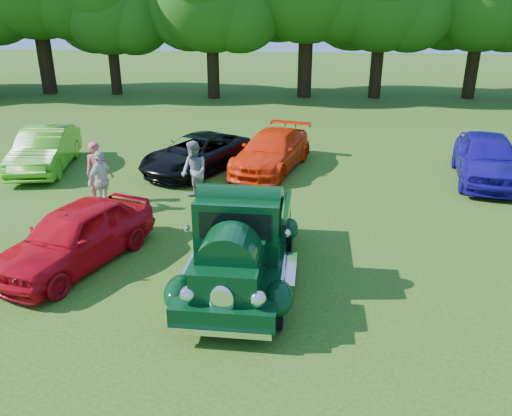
# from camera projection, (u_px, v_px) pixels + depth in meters

# --- Properties ---
(ground) EXTENTS (120.00, 120.00, 0.00)m
(ground) POSITION_uv_depth(u_px,v_px,m) (230.00, 282.00, 10.87)
(ground) COLOR #274710
(ground) RESTS_ON ground
(hero_pickup) EXTENTS (2.43, 5.21, 2.04)m
(hero_pickup) POSITION_uv_depth(u_px,v_px,m) (242.00, 241.00, 10.75)
(hero_pickup) COLOR black
(hero_pickup) RESTS_ON ground
(red_convertible) EXTENTS (2.95, 4.51, 1.43)m
(red_convertible) POSITION_uv_depth(u_px,v_px,m) (76.00, 235.00, 11.42)
(red_convertible) COLOR red
(red_convertible) RESTS_ON ground
(back_car_lime) EXTENTS (2.55, 4.79, 1.50)m
(back_car_lime) POSITION_uv_depth(u_px,v_px,m) (45.00, 149.00, 18.18)
(back_car_lime) COLOR #40A816
(back_car_lime) RESTS_ON ground
(back_car_black) EXTENTS (3.98, 5.16, 1.30)m
(back_car_black) POSITION_uv_depth(u_px,v_px,m) (197.00, 153.00, 18.04)
(back_car_black) COLOR black
(back_car_black) RESTS_ON ground
(back_car_orange) EXTENTS (3.09, 5.10, 1.38)m
(back_car_orange) POSITION_uv_depth(u_px,v_px,m) (272.00, 151.00, 18.21)
(back_car_orange) COLOR red
(back_car_orange) RESTS_ON ground
(back_car_blue) EXTENTS (2.67, 5.03, 1.63)m
(back_car_blue) POSITION_uv_depth(u_px,v_px,m) (487.00, 158.00, 16.94)
(back_car_blue) COLOR #170C87
(back_car_blue) RESTS_ON ground
(spectator_pink) EXTENTS (0.81, 0.75, 1.86)m
(spectator_pink) POSITION_uv_depth(u_px,v_px,m) (98.00, 172.00, 15.09)
(spectator_pink) COLOR #C04F55
(spectator_pink) RESTS_ON ground
(spectator_grey) EXTENTS (1.13, 1.14, 1.86)m
(spectator_grey) POSITION_uv_depth(u_px,v_px,m) (194.00, 171.00, 15.15)
(spectator_grey) COLOR gray
(spectator_grey) RESTS_ON ground
(spectator_white) EXTENTS (0.70, 1.12, 1.78)m
(spectator_white) POSITION_uv_depth(u_px,v_px,m) (101.00, 181.00, 14.46)
(spectator_white) COLOR beige
(spectator_white) RESTS_ON ground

